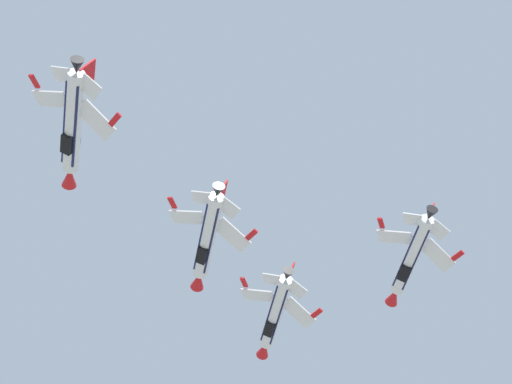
% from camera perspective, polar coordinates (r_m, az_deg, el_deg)
% --- Properties ---
extents(fighter_jet_lead, '(12.12, 12.87, 4.93)m').
position_cam_1_polar(fighter_jet_lead, '(105.54, 1.27, -8.07)').
color(fighter_jet_lead, white).
extents(fighter_jet_left_wing, '(12.14, 12.87, 4.88)m').
position_cam_1_polar(fighter_jet_left_wing, '(95.56, -3.23, -3.08)').
color(fighter_jet_left_wing, white).
extents(fighter_jet_right_wing, '(12.07, 12.87, 5.05)m').
position_cam_1_polar(fighter_jet_right_wing, '(103.05, 10.21, -4.28)').
color(fighter_jet_right_wing, white).
extents(fighter_jet_left_outer, '(11.99, 12.87, 5.23)m').
position_cam_1_polar(fighter_jet_left_outer, '(87.99, -12.02, 4.36)').
color(fighter_jet_left_outer, white).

